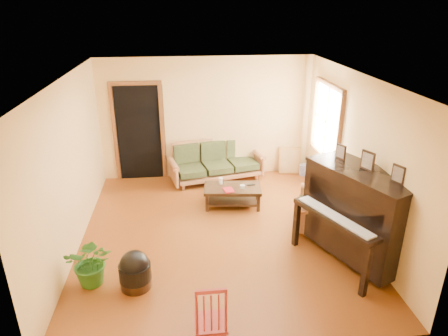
{
  "coord_description": "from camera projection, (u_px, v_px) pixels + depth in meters",
  "views": [
    {
      "loc": [
        -0.55,
        -5.78,
        3.61
      ],
      "look_at": [
        0.12,
        0.2,
        1.1
      ],
      "focal_mm": 32.0,
      "sensor_mm": 36.0,
      "label": 1
    }
  ],
  "objects": [
    {
      "name": "floor",
      "position": [
        218.0,
        233.0,
        6.75
      ],
      "size": [
        5.0,
        5.0,
        0.0
      ],
      "primitive_type": "plane",
      "color": "#5B290C",
      "rests_on": "ground"
    },
    {
      "name": "doorway",
      "position": [
        139.0,
        133.0,
        8.48
      ],
      "size": [
        1.08,
        0.16,
        2.05
      ],
      "primitive_type": "cube",
      "color": "black",
      "rests_on": "floor"
    },
    {
      "name": "window",
      "position": [
        327.0,
        122.0,
        7.59
      ],
      "size": [
        0.12,
        1.36,
        1.46
      ],
      "primitive_type": "cube",
      "color": "white",
      "rests_on": "right_wall"
    },
    {
      "name": "sofa",
      "position": [
        217.0,
        162.0,
        8.6
      ],
      "size": [
        2.11,
        1.24,
        0.85
      ],
      "primitive_type": "cube",
      "rotation": [
        0.0,
        0.0,
        0.22
      ],
      "color": "#925935",
      "rests_on": "floor"
    },
    {
      "name": "coffee_table",
      "position": [
        233.0,
        196.0,
        7.58
      ],
      "size": [
        1.13,
        0.7,
        0.39
      ],
      "primitive_type": "cube",
      "rotation": [
        0.0,
        0.0,
        -0.11
      ],
      "color": "black",
      "rests_on": "floor"
    },
    {
      "name": "armchair",
      "position": [
        319.0,
        204.0,
        6.72
      ],
      "size": [
        1.16,
        1.18,
        0.92
      ],
      "primitive_type": "cube",
      "rotation": [
        0.0,
        0.0,
        -0.39
      ],
      "color": "#925935",
      "rests_on": "floor"
    },
    {
      "name": "piano",
      "position": [
        357.0,
        216.0,
        5.84
      ],
      "size": [
        1.53,
        1.87,
        1.43
      ],
      "primitive_type": "cube",
      "rotation": [
        0.0,
        0.0,
        0.42
      ],
      "color": "black",
      "rests_on": "floor"
    },
    {
      "name": "footstool",
      "position": [
        135.0,
        274.0,
        5.4
      ],
      "size": [
        0.53,
        0.53,
        0.41
      ],
      "primitive_type": "cylinder",
      "rotation": [
        0.0,
        0.0,
        -0.26
      ],
      "color": "black",
      "rests_on": "floor"
    },
    {
      "name": "red_chair",
      "position": [
        210.0,
        309.0,
        4.51
      ],
      "size": [
        0.37,
        0.41,
        0.8
      ],
      "primitive_type": "cube",
      "rotation": [
        0.0,
        0.0,
        0.0
      ],
      "color": "maroon",
      "rests_on": "floor"
    },
    {
      "name": "leaning_frame",
      "position": [
        290.0,
        160.0,
        8.96
      ],
      "size": [
        0.49,
        0.18,
        0.63
      ],
      "primitive_type": "cube",
      "rotation": [
        0.0,
        0.0,
        -0.16
      ],
      "color": "#BC873E",
      "rests_on": "floor"
    },
    {
      "name": "ceramic_crock",
      "position": [
        303.0,
        170.0,
        8.96
      ],
      "size": [
        0.2,
        0.2,
        0.24
      ],
      "primitive_type": "cylinder",
      "rotation": [
        0.0,
        0.0,
        0.01
      ],
      "color": "#3749A5",
      "rests_on": "floor"
    },
    {
      "name": "potted_plant",
      "position": [
        92.0,
        262.0,
        5.41
      ],
      "size": [
        0.66,
        0.58,
        0.7
      ],
      "primitive_type": "imported",
      "rotation": [
        0.0,
        0.0,
        -0.05
      ],
      "color": "#255A19",
      "rests_on": "floor"
    },
    {
      "name": "book",
      "position": [
        224.0,
        191.0,
        7.33
      ],
      "size": [
        0.21,
        0.26,
        0.02
      ],
      "primitive_type": "imported",
      "rotation": [
        0.0,
        0.0,
        0.18
      ],
      "color": "maroon",
      "rests_on": "coffee_table"
    },
    {
      "name": "candle",
      "position": [
        221.0,
        181.0,
        7.62
      ],
      "size": [
        0.09,
        0.09,
        0.13
      ],
      "primitive_type": "cylinder",
      "rotation": [
        0.0,
        0.0,
        0.26
      ],
      "color": "white",
      "rests_on": "coffee_table"
    },
    {
      "name": "glass_jar",
      "position": [
        242.0,
        187.0,
        7.45
      ],
      "size": [
        0.11,
        0.11,
        0.06
      ],
      "primitive_type": "cylinder",
      "rotation": [
        0.0,
        0.0,
        -0.32
      ],
      "color": "white",
      "rests_on": "coffee_table"
    },
    {
      "name": "remote",
      "position": [
        251.0,
        185.0,
        7.58
      ],
      "size": [
        0.16,
        0.06,
        0.02
      ],
      "primitive_type": "cube",
      "rotation": [
        0.0,
        0.0,
        0.12
      ],
      "color": "black",
      "rests_on": "coffee_table"
    }
  ]
}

